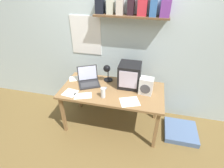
# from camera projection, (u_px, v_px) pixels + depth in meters

# --- Properties ---
(ground_plane) EXTENTS (12.00, 12.00, 0.00)m
(ground_plane) POSITION_uv_depth(u_px,v_px,m) (112.00, 123.00, 3.00)
(ground_plane) COLOR brown
(back_wall) EXTENTS (5.60, 0.24, 2.60)m
(back_wall) POSITION_uv_depth(u_px,v_px,m) (120.00, 39.00, 2.72)
(back_wall) COLOR silver
(back_wall) RESTS_ON ground_plane
(corner_desk) EXTENTS (1.53, 0.75, 0.71)m
(corner_desk) POSITION_uv_depth(u_px,v_px,m) (112.00, 93.00, 2.65)
(corner_desk) COLOR olive
(corner_desk) RESTS_ON ground_plane
(crt_monitor) EXTENTS (0.32, 0.31, 0.37)m
(crt_monitor) POSITION_uv_depth(u_px,v_px,m) (130.00, 75.00, 2.61)
(crt_monitor) COLOR black
(crt_monitor) RESTS_ON corner_desk
(laptop) EXTENTS (0.42, 0.41, 0.25)m
(laptop) POSITION_uv_depth(u_px,v_px,m) (88.00, 79.00, 2.75)
(laptop) COLOR #232326
(laptop) RESTS_ON corner_desk
(desk_lamp) EXTENTS (0.14, 0.19, 0.30)m
(desk_lamp) POSITION_uv_depth(u_px,v_px,m) (107.00, 71.00, 2.70)
(desk_lamp) COLOR black
(desk_lamp) RESTS_ON corner_desk
(juice_glass) EXTENTS (0.07, 0.07, 0.15)m
(juice_glass) POSITION_uv_depth(u_px,v_px,m) (103.00, 93.00, 2.43)
(juice_glass) COLOR white
(juice_glass) RESTS_ON corner_desk
(space_heater) EXTENTS (0.20, 0.16, 0.25)m
(space_heater) POSITION_uv_depth(u_px,v_px,m) (146.00, 86.00, 2.47)
(space_heater) COLOR white
(space_heater) RESTS_ON corner_desk
(computer_mouse) EXTENTS (0.08, 0.11, 0.03)m
(computer_mouse) POSITION_uv_depth(u_px,v_px,m) (105.00, 89.00, 2.61)
(computer_mouse) COLOR gray
(computer_mouse) RESTS_ON corner_desk
(printed_handout) EXTENTS (0.28, 0.25, 0.00)m
(printed_handout) POSITION_uv_depth(u_px,v_px,m) (77.00, 78.00, 2.89)
(printed_handout) COLOR white
(printed_handout) RESTS_ON corner_desk
(open_notebook) EXTENTS (0.21, 0.22, 0.00)m
(open_notebook) POSITION_uv_depth(u_px,v_px,m) (70.00, 93.00, 2.54)
(open_notebook) COLOR white
(open_notebook) RESTS_ON corner_desk
(loose_paper_near_monitor) EXTENTS (0.28, 0.22, 0.00)m
(loose_paper_near_monitor) POSITION_uv_depth(u_px,v_px,m) (83.00, 96.00, 2.48)
(loose_paper_near_monitor) COLOR white
(loose_paper_near_monitor) RESTS_ON corner_desk
(loose_paper_near_laptop) EXTENTS (0.32, 0.29, 0.00)m
(loose_paper_near_laptop) POSITION_uv_depth(u_px,v_px,m) (130.00, 102.00, 2.37)
(loose_paper_near_laptop) COLOR white
(loose_paper_near_laptop) RESTS_ON corner_desk
(floor_cushion) EXTENTS (0.50, 0.50, 0.08)m
(floor_cushion) POSITION_uv_depth(u_px,v_px,m) (180.00, 131.00, 2.80)
(floor_cushion) COLOR slate
(floor_cushion) RESTS_ON ground_plane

